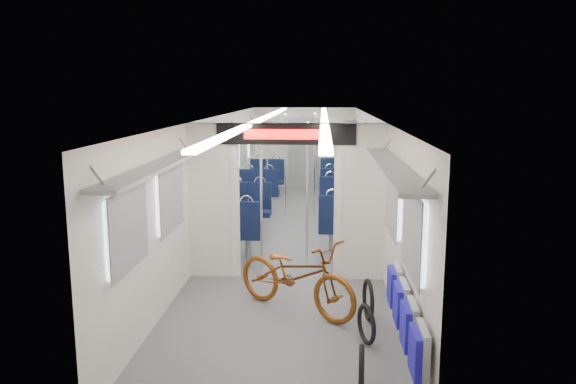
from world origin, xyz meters
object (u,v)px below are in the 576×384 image
Objects in this scene: flip_bench at (405,315)px; seat_bay_far_right at (339,181)px; stanchion_near_left at (261,196)px; stanchion_near_right at (307,196)px; stanchion_far_right at (314,166)px; seat_bay_near_right at (344,209)px; bike_hoop_b at (366,326)px; seat_bay_near_left at (241,215)px; bike_hoop_c at (368,302)px; seat_bay_far_left at (263,182)px; bike_hoop_a at (361,373)px; bicycle at (296,275)px; stanchion_far_left at (285,168)px.

seat_bay_far_right is at bearing 92.79° from flip_bench.
flip_bench is at bearing -61.32° from stanchion_near_left.
stanchion_near_right is 3.63m from stanchion_far_right.
seat_bay_near_right is (-0.42, 5.10, -0.02)m from flip_bench.
stanchion_far_right reaches higher than flip_bench.
bike_hoop_b is 4.54m from seat_bay_near_right.
seat_bay_near_left reaches higher than bike_hoop_b.
bike_hoop_c is 7.47m from seat_bay_far_left.
bike_hoop_b is at bearing -63.87° from seat_bay_near_left.
seat_bay_far_left reaches higher than flip_bench.
flip_bench is 4.31× the size of bike_hoop_a.
stanchion_near_right is at bearing -109.47° from seat_bay_near_right.
seat_bay_far_right is (-0.00, 3.49, -0.01)m from seat_bay_near_right.
bike_hoop_c is 2.68m from stanchion_near_left.
bike_hoop_b is at bearing -101.85° from bicycle.
stanchion_near_right is at bearing -46.32° from seat_bay_near_left.
bike_hoop_b is at bearing -77.70° from stanchion_far_left.
seat_bay_far_right is 5.38m from stanchion_near_right.
seat_bay_far_left is (-1.96, 7.85, 0.34)m from bike_hoop_b.
bike_hoop_c is (0.20, 1.73, 0.02)m from bike_hoop_a.
seat_bay_near_left is 2.74m from stanchion_far_right.
bike_hoop_a is 9.11m from seat_bay_far_left.
bike_hoop_a is 4.07m from stanchion_near_left.
seat_bay_far_left is at bearing 130.42° from stanchion_far_right.
seat_bay_far_right is (0.73, 7.13, 0.07)m from bicycle.
bicycle is 0.83× the size of seat_bay_near_right.
bike_hoop_c is 0.24× the size of seat_bay_far_right.
flip_bench reaches higher than bike_hoop_b.
seat_bay_far_left is at bearing 44.93° from bicycle.
stanchion_far_left reaches higher than seat_bay_far_right.
stanchion_near_left and stanchion_far_left have the same top height.
bike_hoop_c is 0.23× the size of seat_bay_near_right.
bike_hoop_b is 8.03m from seat_bay_far_right.
seat_bay_far_right is at bearing 90.64° from bike_hoop_b.
seat_bay_far_left is 2.17m from stanchion_far_left.
flip_bench is (1.15, -1.46, 0.10)m from bicycle.
bike_hoop_a is 1.07m from bike_hoop_b.
seat_bay_near_right reaches higher than flip_bench.
flip_bench is 8.73m from seat_bay_far_left.
bike_hoop_a is at bearing -90.22° from seat_bay_far_right.
seat_bay_far_right is at bearing 75.79° from stanchion_near_left.
stanchion_near_right is at bearing -76.58° from seat_bay_far_left.
stanchion_far_right is (0.77, 3.67, 0.00)m from stanchion_near_left.
bike_hoop_a is at bearing -132.45° from flip_bench.
stanchion_far_right reaches higher than bike_hoop_b.
seat_bay_near_left is 3.86m from seat_bay_far_left.
stanchion_near_right reaches higher than seat_bay_far_right.
bike_hoop_b is 8.10m from seat_bay_far_left.
bike_hoop_a is 0.93× the size of bike_hoop_c.
bicycle reaches higher than bike_hoop_a.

